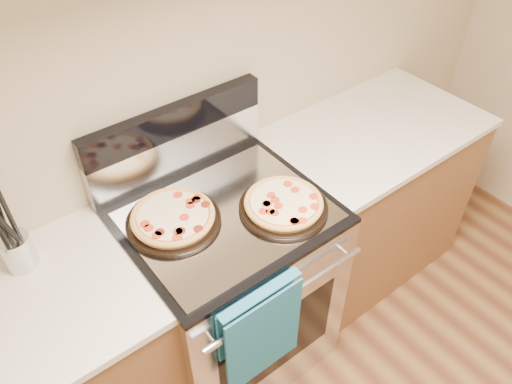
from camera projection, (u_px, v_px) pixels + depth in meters
wall_back at (162, 71)px, 1.78m from camera, size 4.00×0.00×4.00m
range_body at (229, 288)px, 2.17m from camera, size 0.76×0.68×0.90m
oven_window at (277, 343)px, 1.98m from camera, size 0.56×0.01×0.40m
cooktop at (224, 213)px, 1.87m from camera, size 0.76×0.68×0.02m
backsplash_lower at (178, 152)px, 1.98m from camera, size 0.76×0.06×0.18m
backsplash_upper at (174, 120)px, 1.88m from camera, size 0.76×0.06×0.12m
oven_handle at (288, 296)px, 1.72m from camera, size 0.70×0.03×0.03m
dish_towel at (260, 331)px, 1.73m from camera, size 0.32×0.05×0.42m
foil_sheet at (229, 215)px, 1.84m from camera, size 0.70×0.55×0.01m
cabinet_right at (363, 202)px, 2.60m from camera, size 1.00×0.62×0.88m
countertop_right at (377, 130)px, 2.29m from camera, size 1.02×0.64×0.03m
pepperoni_pizza_back at (173, 218)px, 1.79m from camera, size 0.34×0.34×0.05m
pepperoni_pizza_front at (284, 205)px, 1.84m from camera, size 0.34×0.34×0.04m
utensil_crock at (18, 252)px, 1.64m from camera, size 0.14×0.14×0.13m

